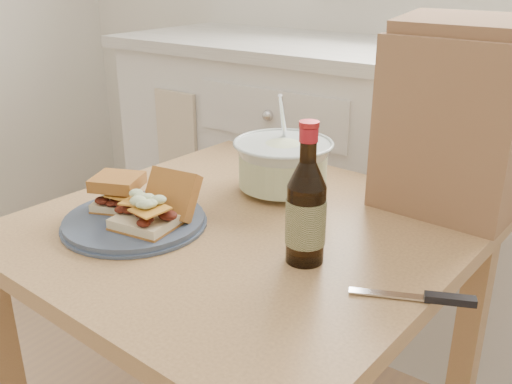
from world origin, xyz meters
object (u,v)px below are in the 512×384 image
Objects in this scene: coleslaw_bowl at (283,167)px; beer_bottle at (306,211)px; dining_table at (244,267)px; paper_bag at (453,126)px; plate at (134,221)px.

beer_bottle is (0.22, -0.26, 0.04)m from coleslaw_bowl.
dining_table is 0.52m from paper_bag.
beer_bottle is 0.70× the size of paper_bag.
coleslaw_bowl reaches higher than plate.
plate is 1.23× the size of coleslaw_bowl.
dining_table is at bearing -130.31° from paper_bag.
beer_bottle is (0.18, -0.06, 0.20)m from dining_table.
coleslaw_bowl is 0.90× the size of beer_bottle.
beer_bottle is at bearing -49.90° from coleslaw_bowl.
dining_table is at bearing 37.90° from plate.
coleslaw_bowl reaches higher than dining_table.
plate is 0.37m from beer_bottle.
paper_bag is at bearing 43.59° from plate.
plate is at bearing -133.19° from paper_bag.
dining_table is 3.45× the size of beer_bottle.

